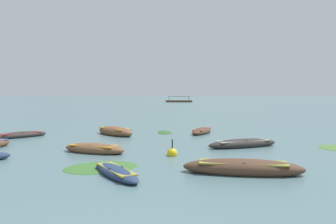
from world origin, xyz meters
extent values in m
plane|color=slate|center=(0.00, 1500.00, 0.00)|extent=(6000.00, 6000.00, 0.00)
cone|color=#4C5B56|center=(-471.00, 2035.46, 104.53)|extent=(749.77, 749.77, 209.06)
cone|color=slate|center=(375.99, 2352.33, 227.78)|extent=(1999.67, 1999.67, 455.56)
cone|color=#4C5B56|center=(938.36, 2227.38, 107.92)|extent=(904.81, 904.81, 215.84)
ellipsoid|color=brown|center=(-1.35, 18.61, 0.23)|extent=(3.36, 3.95, 0.77)
cube|color=orange|center=(-1.35, 18.61, 0.46)|extent=(2.42, 2.84, 0.05)
cube|color=brown|center=(-1.35, 18.61, 0.51)|extent=(0.78, 0.59, 0.04)
ellipsoid|color=#4C3323|center=(4.10, 6.72, 0.20)|extent=(4.51, 2.19, 0.67)
cube|color=olive|center=(4.10, 6.72, 0.40)|extent=(3.25, 1.57, 0.05)
cube|color=#4C3323|center=(4.10, 6.72, 0.45)|extent=(0.27, 0.79, 0.04)
ellipsoid|color=brown|center=(-1.86, 11.56, 0.18)|extent=(3.50, 2.53, 0.59)
cube|color=orange|center=(-1.86, 11.56, 0.35)|extent=(2.52, 1.82, 0.05)
cube|color=brown|center=(-1.86, 11.56, 0.40)|extent=(0.42, 0.73, 0.04)
ellipsoid|color=#2D2826|center=(-7.58, 17.86, 0.14)|extent=(3.31, 3.05, 0.48)
cube|color=#B22D28|center=(-7.58, 17.86, 0.29)|extent=(2.38, 2.20, 0.05)
cube|color=#2D2826|center=(-7.58, 17.86, 0.34)|extent=(0.53, 0.60, 0.04)
ellipsoid|color=#4C3323|center=(5.03, 18.92, 0.16)|extent=(2.49, 3.41, 0.53)
cube|color=#B22D28|center=(5.03, 18.92, 0.32)|extent=(1.80, 2.45, 0.05)
cube|color=#4C3323|center=(5.03, 18.92, 0.37)|extent=(0.65, 0.41, 0.04)
ellipsoid|color=#2D2826|center=(6.04, 12.51, 0.17)|extent=(4.34, 2.07, 0.57)
cube|color=#B7B2A3|center=(6.04, 12.51, 0.34)|extent=(3.12, 1.49, 0.05)
cube|color=#2D2826|center=(6.04, 12.51, 0.39)|extent=(0.26, 0.69, 0.04)
ellipsoid|color=navy|center=(-0.48, 6.86, 0.11)|extent=(2.20, 3.33, 0.38)
cube|color=olive|center=(-0.48, 6.86, 0.23)|extent=(1.58, 2.40, 0.05)
cube|color=navy|center=(-0.48, 6.86, 0.28)|extent=(0.53, 0.32, 0.04)
cube|color=#4C3323|center=(16.52, 123.30, 0.27)|extent=(10.94, 5.11, 0.90)
cylinder|color=#4C4742|center=(12.36, 122.29, 1.40)|extent=(0.10, 0.10, 1.80)
cylinder|color=#4C4742|center=(12.71, 125.24, 1.40)|extent=(0.10, 0.10, 1.80)
cylinder|color=#4C4742|center=(20.34, 121.36, 1.40)|extent=(0.10, 0.10, 1.80)
cylinder|color=#4C4742|center=(20.68, 124.31, 1.40)|extent=(0.10, 0.10, 1.80)
cube|color=#334C75|center=(16.52, 123.30, 2.29)|extent=(9.19, 4.29, 0.12)
sphere|color=yellow|center=(1.91, 10.37, 0.10)|extent=(0.50, 0.50, 0.50)
cylinder|color=black|center=(1.91, 10.37, 0.44)|extent=(0.06, 0.06, 0.67)
ellipsoid|color=#2D5628|center=(2.31, 19.65, 0.00)|extent=(1.13, 2.70, 0.14)
ellipsoid|color=#38662D|center=(-1.13, 8.18, 0.00)|extent=(3.52, 3.10, 0.14)
camera|label=1|loc=(0.34, -4.47, 2.85)|focal=34.22mm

